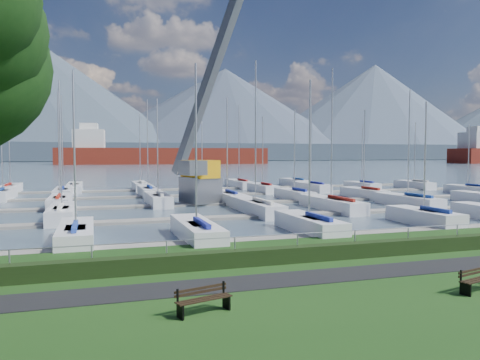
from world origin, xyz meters
name	(u,v)px	position (x,y,z in m)	size (l,w,h in m)	color
path	(351,274)	(0.00, -3.00, 0.01)	(160.00, 2.00, 0.04)	black
water	(112,163)	(0.00, 260.00, -0.40)	(800.00, 540.00, 0.20)	#495B6B
hedge	(321,252)	(0.00, -0.40, 0.35)	(80.00, 0.70, 0.70)	black
fence	(317,233)	(0.00, 0.00, 1.20)	(0.04, 0.04, 80.00)	#989AA0
foothill	(108,152)	(0.00, 330.00, 6.00)	(900.00, 80.00, 12.00)	#3E4C5A
mountains	(113,105)	(7.35, 404.62, 46.68)	(1190.00, 360.00, 115.00)	#3C4858
docks	(198,205)	(0.00, 26.00, -0.22)	(90.00, 41.60, 0.25)	slate
bench_left	(203,300)	(-6.74, -5.76, 0.42)	(1.85, 0.89, 0.85)	black
bench_right	(478,280)	(3.02, -6.46, 0.42)	(1.85, 0.87, 0.85)	black
crane	(202,149)	(0.85, 27.90, 5.33)	(7.61, 12.96, 22.35)	slate
cargo_ship_mid	(155,156)	(18.89, 210.42, 3.53)	(101.18, 24.35, 21.50)	maroon
sailboat_fleet	(173,149)	(-2.02, 28.75, 5.36)	(75.35, 49.70, 13.38)	silver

